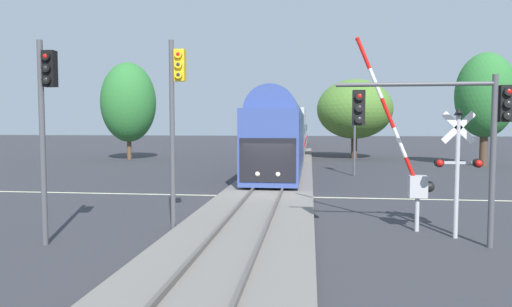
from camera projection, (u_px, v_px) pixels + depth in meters
The scene contains 13 objects.
ground_plane at pixel (266, 196), 21.83m from camera, with size 220.00×220.00×0.00m, color #333338.
road_centre_stripe at pixel (266, 196), 21.83m from camera, with size 44.00×0.20×0.01m.
railway_track at pixel (267, 194), 21.82m from camera, with size 4.40×80.00×0.32m.
commuter_train at pixel (291, 130), 50.10m from camera, with size 3.04×60.31×5.16m.
crossing_gate_near at pixel (411, 169), 14.66m from camera, with size 2.55×0.40×6.22m.
crossing_signal_mast at pixel (458, 159), 13.70m from camera, with size 1.36×0.44×3.92m.
traffic_signal_near_right at pixel (446, 118), 12.70m from camera, with size 4.75×0.38×4.80m.
traffic_signal_far_side at pixel (357, 121), 30.20m from camera, with size 0.53×0.38×5.42m.
traffic_signal_near_left at pixel (45, 109), 12.82m from camera, with size 0.53×0.38×5.78m.
traffic_signal_median at pixel (176, 104), 14.69m from camera, with size 0.53×0.38×6.11m.
maple_right_background at pixel (485, 96), 36.93m from camera, with size 4.63×4.63×9.15m.
pine_left_background at pixel (128, 102), 44.02m from camera, with size 5.20×5.20×9.29m.
elm_centre_background at pixel (355, 109), 45.39m from camera, with size 7.41×7.41×7.83m.
Camera 1 is at (2.05, -21.56, 3.45)m, focal length 32.25 mm.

